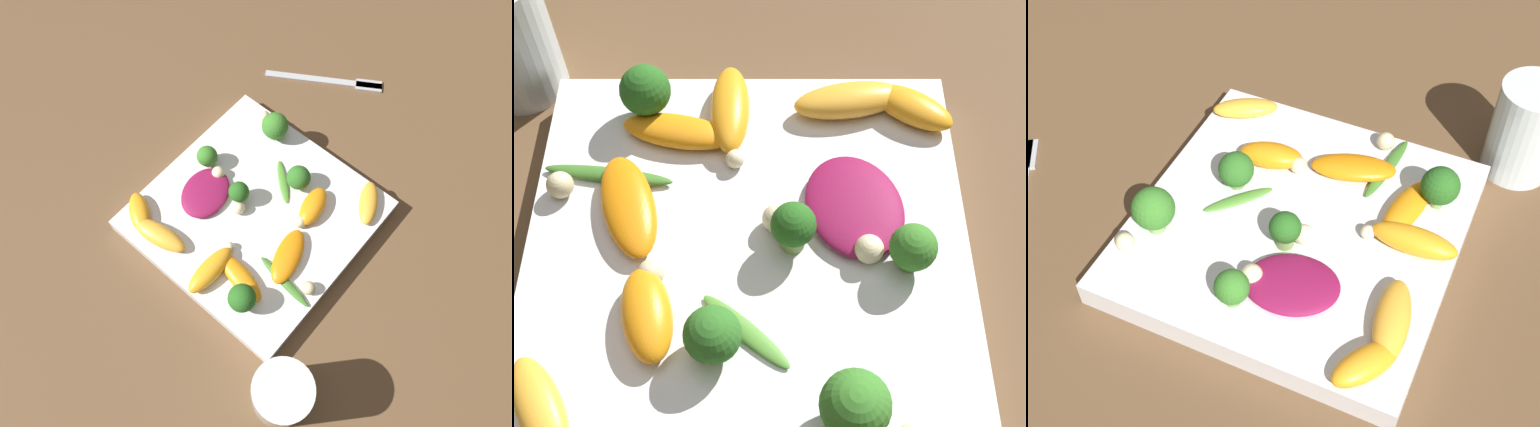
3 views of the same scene
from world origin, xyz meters
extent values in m
plane|color=brown|center=(0.00, 0.00, 0.00)|extent=(2.40, 2.40, 0.00)
cube|color=white|center=(0.00, 0.00, 0.01)|extent=(0.28, 0.28, 0.03)
ellipsoid|color=maroon|center=(0.07, 0.02, 0.03)|extent=(0.08, 0.09, 0.01)
ellipsoid|color=orange|center=(0.11, 0.10, 0.03)|extent=(0.07, 0.06, 0.02)
ellipsoid|color=orange|center=(-0.01, 0.10, 0.04)|extent=(0.03, 0.08, 0.02)
ellipsoid|color=orange|center=(-0.05, 0.08, 0.03)|extent=(0.08, 0.04, 0.02)
ellipsoid|color=#FCAD33|center=(-0.11, -0.11, 0.03)|extent=(0.05, 0.07, 0.02)
ellipsoid|color=orange|center=(-0.06, -0.05, 0.04)|extent=(0.04, 0.07, 0.02)
ellipsoid|color=#FCAD33|center=(0.07, 0.11, 0.04)|extent=(0.08, 0.04, 0.02)
ellipsoid|color=orange|center=(-0.08, 0.02, 0.03)|extent=(0.06, 0.09, 0.02)
cylinder|color=#84AD5B|center=(0.06, -0.11, 0.03)|extent=(0.02, 0.02, 0.02)
sphere|color=#387A28|center=(0.06, -0.11, 0.05)|extent=(0.04, 0.04, 0.04)
cylinder|color=#7A9E51|center=(0.03, 0.00, 0.03)|extent=(0.02, 0.02, 0.02)
sphere|color=#26601E|center=(0.03, 0.00, 0.05)|extent=(0.03, 0.03, 0.03)
cylinder|color=#7A9E51|center=(-0.02, -0.07, 0.03)|extent=(0.01, 0.01, 0.01)
sphere|color=#2D6B23|center=(-0.02, -0.07, 0.05)|extent=(0.03, 0.03, 0.03)
cylinder|color=#7A9E51|center=(-0.07, 0.11, 0.03)|extent=(0.01, 0.01, 0.02)
sphere|color=#26601E|center=(-0.07, 0.11, 0.05)|extent=(0.04, 0.04, 0.04)
cylinder|color=#7A9E51|center=(0.10, -0.01, 0.03)|extent=(0.01, 0.01, 0.01)
sphere|color=#387A28|center=(0.10, -0.01, 0.05)|extent=(0.03, 0.03, 0.03)
ellipsoid|color=#3D7528|center=(-0.09, 0.05, 0.03)|extent=(0.09, 0.02, 0.01)
ellipsoid|color=#518E33|center=(0.00, -0.06, 0.03)|extent=(0.06, 0.05, 0.00)
sphere|color=beige|center=(0.02, 0.01, 0.03)|extent=(0.02, 0.02, 0.02)
sphere|color=beige|center=(-0.06, -0.03, 0.03)|extent=(0.02, 0.02, 0.02)
sphere|color=beige|center=(-0.12, 0.04, 0.03)|extent=(0.02, 0.02, 0.02)
sphere|color=beige|center=(0.07, -0.01, 0.03)|extent=(0.02, 0.02, 0.02)
sphere|color=beige|center=(-0.01, 0.06, 0.03)|extent=(0.01, 0.01, 0.01)
camera|label=1|loc=(-0.19, 0.22, 0.64)|focal=35.00mm
camera|label=2|loc=(0.01, -0.22, 0.41)|focal=50.00mm
camera|label=3|loc=(0.38, 0.16, 0.51)|focal=50.00mm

